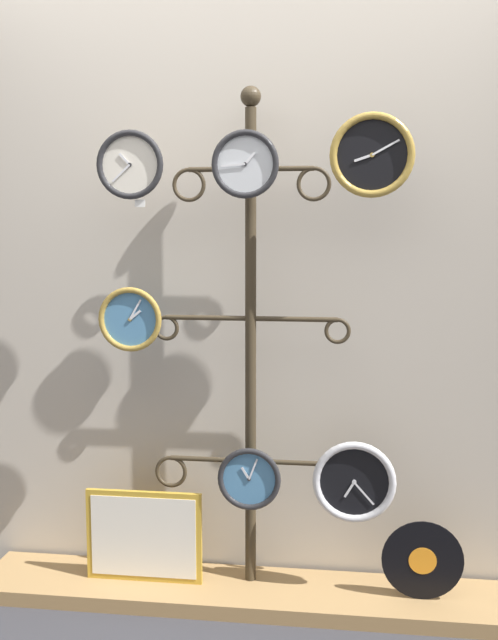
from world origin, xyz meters
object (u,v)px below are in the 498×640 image
Objects in this scene: clock_bottom_right at (354,482)px; picture_frame at (144,536)px; display_stand at (251,424)px; clock_bottom_center at (249,479)px; clock_top_left at (130,165)px; clock_top_center at (245,164)px; clock_top_right at (372,155)px; clock_middle_left at (130,319)px; vinyl_record at (423,561)px.

picture_frame is (-0.84, 0.01, -0.27)m from clock_bottom_right.
display_stand reaches higher than clock_bottom_center.
clock_top_left is at bearing -168.15° from display_stand.
clock_top_left is at bearing -179.14° from clock_bottom_center.
clock_bottom_right is at bearing -11.40° from display_stand.
clock_bottom_right is at bearing 2.42° from clock_top_center.
picture_frame is (-0.88, 0.05, -1.50)m from clock_top_right.
clock_top_right is 0.64× the size of picture_frame.
picture_frame is at bearing 179.09° from clock_bottom_right.
clock_top_right reaches higher than clock_bottom_center.
clock_top_right is at bearing -2.10° from clock_middle_left.
vinyl_record is at bearing -6.68° from display_stand.
clock_bottom_right reaches higher than picture_frame.
clock_top_center is at bearing 177.89° from clock_top_right.
display_stand is at bearing 168.60° from clock_bottom_right.
clock_top_left is 1.03× the size of clock_middle_left.
clock_middle_left is at bearing -179.93° from clock_bottom_right.
display_stand is 1.02m from clock_top_center.
picture_frame is at bearing 49.99° from clock_top_left.
picture_frame is (-0.42, 0.03, -1.47)m from clock_top_center.
clock_top_center is 0.79× the size of clock_bottom_right.
clock_top_right is 1.74m from picture_frame.
clock_top_left is at bearing -130.01° from picture_frame.
display_stand reaches higher than vinyl_record.
clock_bottom_right is (0.42, 0.02, -1.20)m from clock_top_center.
clock_top_right is at bearing -3.90° from clock_bottom_center.
clock_bottom_center is at bearing -2.30° from picture_frame.
clock_top_left is at bearing -34.75° from clock_middle_left.
clock_top_center is at bearing -2.09° from clock_middle_left.
vinyl_record is (1.14, 0.00, -0.92)m from clock_middle_left.
display_stand is at bearing 9.27° from picture_frame.
clock_bottom_center is at bearing 0.86° from clock_top_left.
clock_middle_left is 0.53× the size of picture_frame.
clock_top_right is 1.22× the size of clock_bottom_center.
clock_top_center is 1.21m from clock_bottom_center.
clock_top_right reaches higher than vinyl_record.
clock_top_left is at bearing -179.26° from vinyl_record.
clock_middle_left is at bearing 177.91° from clock_top_center.
clock_bottom_right is 0.67× the size of picture_frame.
vinyl_record is (1.13, 0.01, -1.51)m from clock_top_left.
clock_top_right is 1.10m from clock_middle_left.
clock_top_left is 1.88m from vinyl_record.
display_stand is 1.14m from clock_top_right.
clock_bottom_right is 0.88m from picture_frame.
clock_top_left is 1.48m from clock_bottom_right.
display_stand is 7.76× the size of clock_top_left.
clock_top_center is 1.27m from clock_bottom_right.
clock_bottom_center is (0.45, 0.01, -1.21)m from clock_top_left.
clock_top_right is (0.45, -0.12, 1.04)m from display_stand.
clock_top_left reaches higher than clock_top_center.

